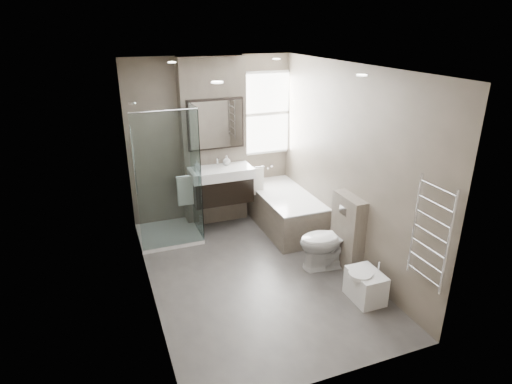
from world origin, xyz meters
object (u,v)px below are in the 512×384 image
bathtub (284,209)px  toilet (329,241)px  vanity (221,184)px  bidet (365,285)px

bathtub → toilet: size_ratio=2.06×
vanity → bathtub: size_ratio=0.59×
toilet → bidet: 0.82m
bathtub → bidet: (0.09, -2.09, -0.12)m
vanity → toilet: 1.92m
vanity → bathtub: 1.07m
toilet → bidet: toilet is taller
vanity → toilet: (0.97, -1.62, -0.35)m
bathtub → toilet: (0.05, -1.29, 0.07)m
vanity → bidet: 2.67m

